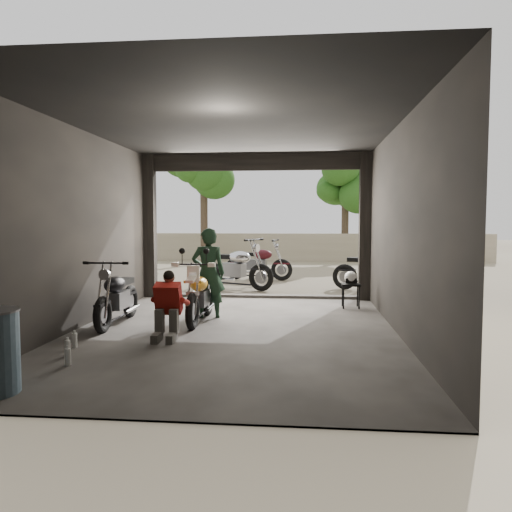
% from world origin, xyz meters
% --- Properties ---
extents(ground, '(80.00, 80.00, 0.00)m').
position_xyz_m(ground, '(0.00, 0.00, 0.00)').
color(ground, '#7A6D56').
rests_on(ground, ground).
extents(garage, '(7.00, 7.13, 3.20)m').
position_xyz_m(garage, '(0.00, 0.55, 1.28)').
color(garage, '#2D2B28').
rests_on(garage, ground).
extents(boundary_wall, '(18.00, 0.30, 1.20)m').
position_xyz_m(boundary_wall, '(0.00, 14.00, 0.60)').
color(boundary_wall, gray).
rests_on(boundary_wall, ground).
extents(tree_left, '(2.20, 2.20, 5.60)m').
position_xyz_m(tree_left, '(-3.00, 12.50, 3.99)').
color(tree_left, '#382B1E').
rests_on(tree_left, ground).
extents(tree_right, '(2.20, 2.20, 5.00)m').
position_xyz_m(tree_right, '(2.80, 14.00, 3.56)').
color(tree_right, '#382B1E').
rests_on(tree_right, ground).
extents(main_bike, '(0.67, 1.61, 1.07)m').
position_xyz_m(main_bike, '(-0.67, 0.71, 0.54)').
color(main_bike, white).
rests_on(main_bike, ground).
extents(left_bike, '(0.70, 1.64, 1.10)m').
position_xyz_m(left_bike, '(-2.00, 0.37, 0.55)').
color(left_bike, black).
rests_on(left_bike, ground).
extents(outside_bike_a, '(2.07, 1.54, 1.30)m').
position_xyz_m(outside_bike_a, '(-0.66, 4.91, 0.65)').
color(outside_bike_a, black).
rests_on(outside_bike_a, ground).
extents(outside_bike_b, '(1.87, 1.00, 1.20)m').
position_xyz_m(outside_bike_b, '(-0.26, 6.94, 0.60)').
color(outside_bike_b, '#451017').
rests_on(outside_bike_b, ground).
extents(outside_bike_c, '(1.94, 1.32, 1.21)m').
position_xyz_m(outside_bike_c, '(2.77, 4.89, 0.61)').
color(outside_bike_c, black).
rests_on(outside_bike_c, ground).
extents(rider, '(0.64, 0.48, 1.61)m').
position_xyz_m(rider, '(-0.60, 1.08, 0.80)').
color(rider, black).
rests_on(rider, ground).
extents(mechanic, '(0.52, 0.69, 0.97)m').
position_xyz_m(mechanic, '(-0.89, -0.61, 0.49)').
color(mechanic, red).
rests_on(mechanic, ground).
extents(stool, '(0.36, 0.36, 0.50)m').
position_xyz_m(stool, '(2.00, 2.34, 0.42)').
color(stool, black).
rests_on(stool, ground).
extents(helmet, '(0.29, 0.30, 0.25)m').
position_xyz_m(helmet, '(2.00, 2.34, 0.62)').
color(helmet, white).
rests_on(helmet, stool).
extents(sign_post, '(0.85, 0.08, 2.55)m').
position_xyz_m(sign_post, '(3.78, 2.46, 1.74)').
color(sign_post, black).
rests_on(sign_post, ground).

